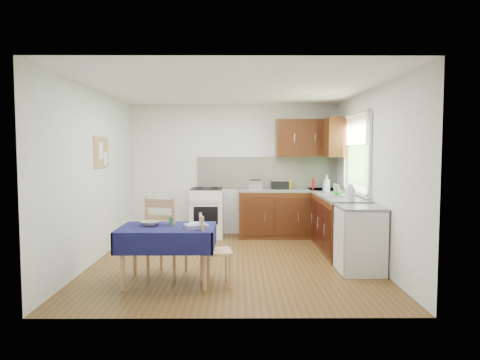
{
  "coord_description": "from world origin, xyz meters",
  "views": [
    {
      "loc": [
        0.07,
        -6.13,
        1.62
      ],
      "look_at": [
        0.11,
        0.31,
        1.17
      ],
      "focal_mm": 32.0,
      "sensor_mm": 36.0,
      "label": 1
    }
  ],
  "objects_px": {
    "chair_near": "(212,248)",
    "dining_table": "(167,235)",
    "chair_far": "(165,234)",
    "kettle": "(350,193)",
    "sandwich_press": "(280,184)",
    "toaster": "(255,185)",
    "dish_rack": "(337,195)"
  },
  "relations": [
    {
      "from": "chair_far",
      "to": "sandwich_press",
      "type": "xyz_separation_m",
      "value": [
        1.73,
        2.5,
        0.44
      ]
    },
    {
      "from": "sandwich_press",
      "to": "kettle",
      "type": "bearing_deg",
      "value": -49.45
    },
    {
      "from": "chair_far",
      "to": "kettle",
      "type": "height_order",
      "value": "kettle"
    },
    {
      "from": "chair_near",
      "to": "toaster",
      "type": "height_order",
      "value": "toaster"
    },
    {
      "from": "dining_table",
      "to": "toaster",
      "type": "distance_m",
      "value": 3.02
    },
    {
      "from": "chair_near",
      "to": "dish_rack",
      "type": "distance_m",
      "value": 2.52
    },
    {
      "from": "dish_rack",
      "to": "chair_near",
      "type": "bearing_deg",
      "value": -157.09
    },
    {
      "from": "dining_table",
      "to": "dish_rack",
      "type": "distance_m",
      "value": 2.87
    },
    {
      "from": "dining_table",
      "to": "chair_far",
      "type": "distance_m",
      "value": 0.34
    },
    {
      "from": "chair_far",
      "to": "kettle",
      "type": "relative_size",
      "value": 4.18
    },
    {
      "from": "dining_table",
      "to": "dish_rack",
      "type": "height_order",
      "value": "dish_rack"
    },
    {
      "from": "sandwich_press",
      "to": "kettle",
      "type": "relative_size",
      "value": 1.27
    },
    {
      "from": "dining_table",
      "to": "sandwich_press",
      "type": "distance_m",
      "value": 3.29
    },
    {
      "from": "sandwich_press",
      "to": "dish_rack",
      "type": "relative_size",
      "value": 0.76
    },
    {
      "from": "dish_rack",
      "to": "kettle",
      "type": "bearing_deg",
      "value": -104.55
    },
    {
      "from": "dining_table",
      "to": "kettle",
      "type": "distance_m",
      "value": 2.64
    },
    {
      "from": "toaster",
      "to": "dining_table",
      "type": "bearing_deg",
      "value": -101.97
    },
    {
      "from": "chair_near",
      "to": "kettle",
      "type": "bearing_deg",
      "value": -72.23
    },
    {
      "from": "dish_rack",
      "to": "kettle",
      "type": "relative_size",
      "value": 1.67
    },
    {
      "from": "dish_rack",
      "to": "chair_far",
      "type": "bearing_deg",
      "value": -172.41
    },
    {
      "from": "chair_far",
      "to": "kettle",
      "type": "xyz_separation_m",
      "value": [
        2.54,
        0.56,
        0.46
      ]
    },
    {
      "from": "chair_near",
      "to": "dish_rack",
      "type": "relative_size",
      "value": 2.08
    },
    {
      "from": "toaster",
      "to": "kettle",
      "type": "xyz_separation_m",
      "value": [
        1.27,
        -1.87,
        0.03
      ]
    },
    {
      "from": "dining_table",
      "to": "toaster",
      "type": "bearing_deg",
      "value": 86.22
    },
    {
      "from": "chair_near",
      "to": "sandwich_press",
      "type": "xyz_separation_m",
      "value": [
        1.1,
        2.93,
        0.53
      ]
    },
    {
      "from": "toaster",
      "to": "kettle",
      "type": "height_order",
      "value": "kettle"
    },
    {
      "from": "chair_near",
      "to": "kettle",
      "type": "relative_size",
      "value": 3.48
    },
    {
      "from": "chair_far",
      "to": "kettle",
      "type": "bearing_deg",
      "value": -150.53
    },
    {
      "from": "chair_near",
      "to": "dining_table",
      "type": "bearing_deg",
      "value": 69.73
    },
    {
      "from": "chair_far",
      "to": "toaster",
      "type": "xyz_separation_m",
      "value": [
        1.27,
        2.43,
        0.44
      ]
    },
    {
      "from": "dining_table",
      "to": "sandwich_press",
      "type": "bearing_deg",
      "value": 79.3
    },
    {
      "from": "chair_near",
      "to": "sandwich_press",
      "type": "height_order",
      "value": "sandwich_press"
    }
  ]
}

